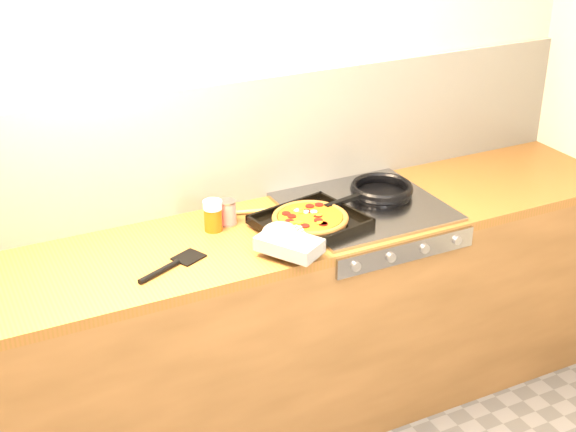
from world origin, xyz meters
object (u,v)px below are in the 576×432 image
frying_pan (380,190)px  tomato_can (227,212)px  pizza_on_tray (303,226)px  juice_glass (213,215)px

frying_pan → tomato_can: bearing=173.9°
frying_pan → pizza_on_tray: bearing=-161.1°
frying_pan → tomato_can: (-0.65, 0.07, 0.01)m
pizza_on_tray → tomato_can: 0.30m
tomato_can → juice_glass: size_ratio=0.81×
frying_pan → juice_glass: 0.72m
pizza_on_tray → juice_glass: juice_glass is taller
frying_pan → juice_glass: juice_glass is taller
pizza_on_tray → frying_pan: (0.43, 0.15, -0.00)m
tomato_can → juice_glass: (-0.07, -0.03, 0.01)m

